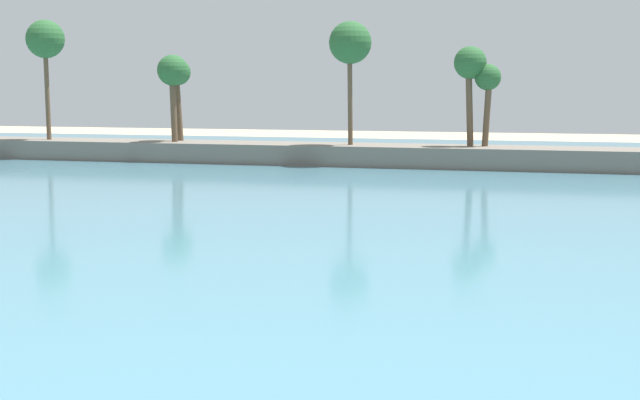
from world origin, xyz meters
The scene contains 2 objects.
sea centered at (0.00, 57.91, 0.03)m, with size 220.00×102.82×0.06m, color teal.
palm_headland centered at (0.27, 69.40, 2.69)m, with size 115.05×6.03×12.94m.
Camera 1 is at (6.57, -6.82, 6.70)m, focal length 51.11 mm.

